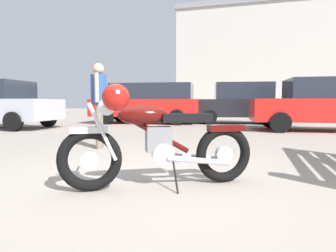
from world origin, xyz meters
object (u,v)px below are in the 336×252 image
at_px(red_hatchback_near, 320,105).
at_px(silver_sedan_mid, 148,102).
at_px(vintage_motorcycle, 156,141).
at_px(bystander, 99,96).
at_px(blue_hatchback_right, 239,103).
at_px(pale_sedan_back, 158,103).

xyz_separation_m(red_hatchback_near, silver_sedan_mid, (-6.47, 1.64, 0.10)).
bearing_deg(vintage_motorcycle, red_hatchback_near, -142.37).
relative_size(bystander, blue_hatchback_right, 0.40).
bearing_deg(silver_sedan_mid, bystander, 95.47).
relative_size(vintage_motorcycle, bystander, 1.13).
bearing_deg(blue_hatchback_right, bystander, 64.10).
bearing_deg(red_hatchback_near, bystander, -140.16).
height_order(red_hatchback_near, silver_sedan_mid, silver_sedan_mid).
distance_m(bystander, silver_sedan_mid, 6.90).
relative_size(red_hatchback_near, pale_sedan_back, 1.07).
bearing_deg(pale_sedan_back, red_hatchback_near, 142.38).
xyz_separation_m(silver_sedan_mid, blue_hatchback_right, (3.85, 1.15, -0.02)).
relative_size(silver_sedan_mid, pale_sedan_back, 1.20).
bearing_deg(silver_sedan_mid, blue_hatchback_right, -170.37).
height_order(bystander, pale_sedan_back, pale_sedan_back).
xyz_separation_m(vintage_motorcycle, red_hatchback_near, (3.07, 7.22, 0.34)).
height_order(vintage_motorcycle, red_hatchback_near, red_hatchback_near).
distance_m(bystander, pale_sedan_back, 13.75).
relative_size(vintage_motorcycle, blue_hatchback_right, 0.45).
distance_m(silver_sedan_mid, blue_hatchback_right, 4.01).
height_order(red_hatchback_near, blue_hatchback_right, blue_hatchback_right).
xyz_separation_m(bystander, silver_sedan_mid, (-1.49, 6.73, -0.08)).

